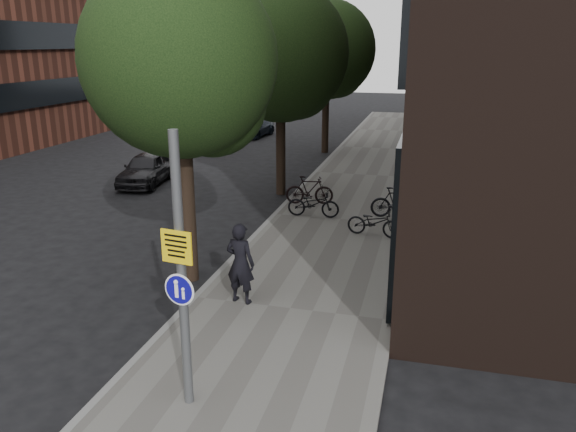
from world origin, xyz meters
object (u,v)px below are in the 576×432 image
(parked_car_near, at_px, (147,169))
(signpost, at_px, (182,274))
(pedestrian, at_px, (240,263))
(parked_bike_facade_near, at_px, (374,222))

(parked_car_near, bearing_deg, signpost, -66.70)
(pedestrian, xyz_separation_m, parked_car_near, (-7.55, 9.82, -0.39))
(pedestrian, bearing_deg, parked_car_near, -42.82)
(signpost, xyz_separation_m, pedestrian, (-0.38, 3.67, -1.30))
(signpost, distance_m, parked_bike_facade_near, 9.28)
(pedestrian, distance_m, parked_car_near, 12.39)
(parked_car_near, bearing_deg, parked_bike_facade_near, -32.05)
(pedestrian, relative_size, parked_car_near, 0.48)
(pedestrian, distance_m, parked_bike_facade_near, 5.75)
(parked_bike_facade_near, relative_size, parked_car_near, 0.43)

